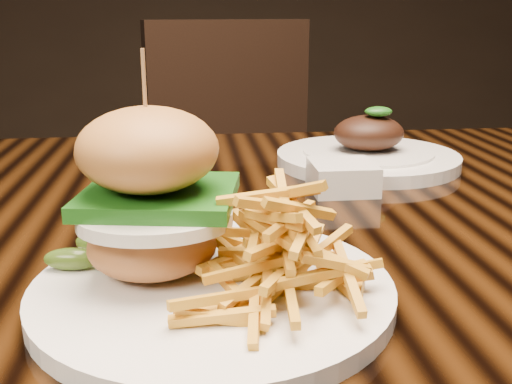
{
  "coord_description": "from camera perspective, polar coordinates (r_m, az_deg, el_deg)",
  "views": [
    {
      "loc": [
        -0.07,
        -0.65,
        0.97
      ],
      "look_at": [
        -0.01,
        -0.13,
        0.81
      ],
      "focal_mm": 42.0,
      "sensor_mm": 36.0,
      "label": 1
    }
  ],
  "objects": [
    {
      "name": "dining_table",
      "position": [
        0.72,
        -0.07,
        -7.44
      ],
      "size": [
        1.6,
        0.9,
        0.75
      ],
      "color": "black",
      "rests_on": "ground"
    },
    {
      "name": "burger_plate",
      "position": [
        0.46,
        -4.45,
        -4.17
      ],
      "size": [
        0.28,
        0.28,
        0.19
      ],
      "rotation": [
        0.0,
        0.0,
        -0.38
      ],
      "color": "silver",
      "rests_on": "dining_table"
    },
    {
      "name": "ramekin",
      "position": [
        0.76,
        8.24,
        1.42
      ],
      "size": [
        0.1,
        0.1,
        0.04
      ],
      "primitive_type": "cube",
      "rotation": [
        0.0,
        0.0,
        0.29
      ],
      "color": "silver",
      "rests_on": "dining_table"
    },
    {
      "name": "far_dish",
      "position": [
        0.9,
        10.59,
        3.63
      ],
      "size": [
        0.27,
        0.27,
        0.09
      ],
      "rotation": [
        0.0,
        0.0,
        -0.11
      ],
      "color": "silver",
      "rests_on": "dining_table"
    },
    {
      "name": "chair_far",
      "position": [
        1.6,
        -1.09,
        1.21
      ],
      "size": [
        0.57,
        0.57,
        0.95
      ],
      "rotation": [
        0.0,
        0.0,
        0.27
      ],
      "color": "black",
      "rests_on": "ground"
    }
  ]
}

